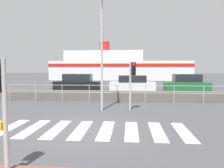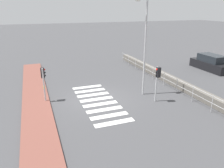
{
  "view_description": "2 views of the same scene",
  "coord_description": "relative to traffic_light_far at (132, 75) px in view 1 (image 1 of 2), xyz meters",
  "views": [
    {
      "loc": [
        1.66,
        -7.59,
        2.23
      ],
      "look_at": [
        0.9,
        2.0,
        1.5
      ],
      "focal_mm": 35.0,
      "sensor_mm": 36.0,
      "label": 1
    },
    {
      "loc": [
        13.83,
        -3.98,
        6.24
      ],
      "look_at": [
        0.45,
        1.0,
        1.2
      ],
      "focal_mm": 35.0,
      "sensor_mm": 36.0,
      "label": 2
    }
  ],
  "objects": [
    {
      "name": "traffic_light_far",
      "position": [
        0.0,
        0.0,
        0.0
      ],
      "size": [
        0.34,
        0.32,
        2.5
      ],
      "color": "#B2B2B5",
      "rests_on": "ground_plane"
    },
    {
      "name": "crosswalk",
      "position": [
        -1.42,
        -3.75,
        -1.83
      ],
      "size": [
        6.75,
        2.4,
        0.01
      ],
      "color": "silver",
      "rests_on": "ground_plane"
    },
    {
      "name": "harbor_fence",
      "position": [
        -1.82,
        2.38,
        -1.08
      ],
      "size": [
        19.6,
        0.04,
        1.15
      ],
      "color": "#B2B2B5",
      "rests_on": "ground_plane"
    },
    {
      "name": "parked_car_black",
      "position": [
        -5.23,
        9.76,
        -1.16
      ],
      "size": [
        4.49,
        1.77,
        1.6
      ],
      "color": "black",
      "rests_on": "ground_plane"
    },
    {
      "name": "streetlamp",
      "position": [
        -1.57,
        -0.33,
        2.35
      ],
      "size": [
        0.32,
        0.98,
        6.9
      ],
      "color": "#B2B2B5",
      "rests_on": "ground_plane"
    },
    {
      "name": "parked_car_white",
      "position": [
        0.14,
        9.76,
        -1.22
      ],
      "size": [
        4.33,
        1.9,
        1.46
      ],
      "color": "silver",
      "rests_on": "ground_plane"
    },
    {
      "name": "seawall",
      "position": [
        -1.82,
        3.26,
        -1.51
      ],
      "size": [
        21.74,
        0.55,
        0.65
      ],
      "color": "#605B54",
      "rests_on": "ground_plane"
    },
    {
      "name": "ground_plane",
      "position": [
        -1.82,
        -3.75,
        -1.84
      ],
      "size": [
        160.0,
        160.0,
        0.0
      ],
      "primitive_type": "plane",
      "color": "#424244"
    },
    {
      "name": "ferry_boat",
      "position": [
        -2.43,
        29.47,
        0.39
      ],
      "size": [
        24.76,
        7.72,
        7.01
      ],
      "color": "white",
      "rests_on": "ground_plane"
    },
    {
      "name": "parked_car_green",
      "position": [
        5.26,
        9.76,
        -1.16
      ],
      "size": [
        4.09,
        1.8,
        1.59
      ],
      "color": "#1E6633",
      "rests_on": "ground_plane"
    }
  ]
}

